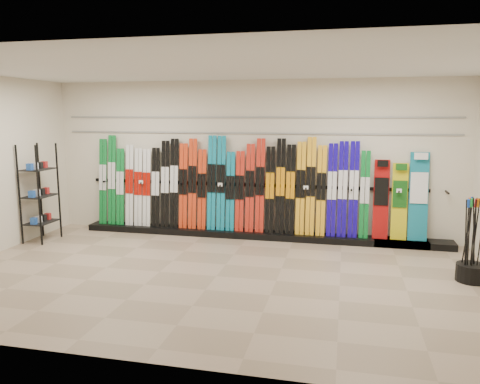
# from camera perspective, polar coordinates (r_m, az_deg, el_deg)

# --- Properties ---
(floor) EXTENTS (8.00, 8.00, 0.00)m
(floor) POSITION_cam_1_polar(r_m,az_deg,el_deg) (6.99, -2.90, -10.21)
(floor) COLOR gray
(floor) RESTS_ON ground
(back_wall) EXTENTS (8.00, 0.00, 8.00)m
(back_wall) POSITION_cam_1_polar(r_m,az_deg,el_deg) (9.06, 1.28, 4.04)
(back_wall) COLOR beige
(back_wall) RESTS_ON floor
(ceiling) EXTENTS (8.00, 8.00, 0.00)m
(ceiling) POSITION_cam_1_polar(r_m,az_deg,el_deg) (6.62, -3.12, 15.06)
(ceiling) COLOR silver
(ceiling) RESTS_ON back_wall
(ski_rack_base) EXTENTS (8.00, 0.40, 0.12)m
(ski_rack_base) POSITION_cam_1_polar(r_m,az_deg,el_deg) (9.06, 2.37, -5.23)
(ski_rack_base) COLOR black
(ski_rack_base) RESTS_ON floor
(skis) EXTENTS (5.39, 0.20, 1.83)m
(skis) POSITION_cam_1_polar(r_m,az_deg,el_deg) (9.04, -1.64, 0.62)
(skis) COLOR #0C7029
(skis) RESTS_ON ski_rack_base
(snowboards) EXTENTS (0.94, 0.24, 1.57)m
(snowboards) POSITION_cam_1_polar(r_m,az_deg,el_deg) (8.88, 19.09, -0.80)
(snowboards) COLOR #990C0C
(snowboards) RESTS_ON ski_rack_base
(accessory_rack) EXTENTS (0.40, 0.60, 1.82)m
(accessory_rack) POSITION_cam_1_polar(r_m,az_deg,el_deg) (9.47, -23.25, -0.09)
(accessory_rack) COLOR black
(accessory_rack) RESTS_ON floor
(pole_bin) EXTENTS (0.42, 0.42, 0.25)m
(pole_bin) POSITION_cam_1_polar(r_m,az_deg,el_deg) (7.51, 26.37, -8.81)
(pole_bin) COLOR black
(pole_bin) RESTS_ON floor
(ski_poles) EXTENTS (0.39, 0.29, 1.18)m
(ski_poles) POSITION_cam_1_polar(r_m,az_deg,el_deg) (7.37, 26.49, -5.22)
(ski_poles) COLOR black
(ski_poles) RESTS_ON pole_bin
(slatwall_rail_0) EXTENTS (7.60, 0.02, 0.03)m
(slatwall_rail_0) POSITION_cam_1_polar(r_m,az_deg,el_deg) (9.01, 1.27, 7.19)
(slatwall_rail_0) COLOR gray
(slatwall_rail_0) RESTS_ON back_wall
(slatwall_rail_1) EXTENTS (7.60, 0.02, 0.03)m
(slatwall_rail_1) POSITION_cam_1_polar(r_m,az_deg,el_deg) (9.00, 1.27, 9.10)
(slatwall_rail_1) COLOR gray
(slatwall_rail_1) RESTS_ON back_wall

